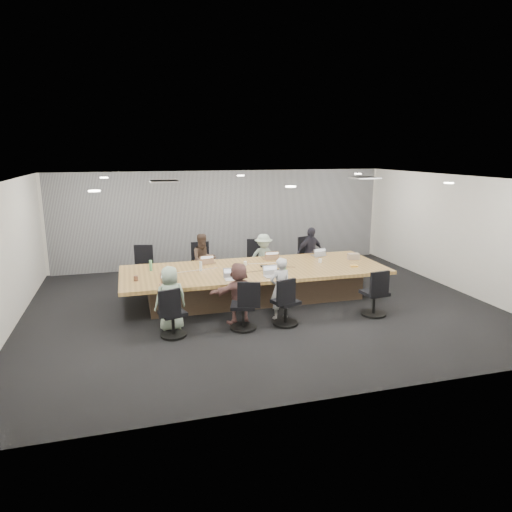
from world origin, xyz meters
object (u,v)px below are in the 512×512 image
object	(u,v)px
laptop_2	(270,258)
chair_0	(147,270)
bottle_green_right	(285,265)
laptop_6	(272,276)
bottle_green_left	(151,266)
chair_4	(173,317)
person_4	(170,298)
person_3	(310,253)
laptop_5	(232,279)
chair_2	(260,262)
laptop_3	(318,255)
person_5	(239,293)
person_6	(280,288)
chair_3	(305,259)
chair_6	(286,306)
canvas_bag	(353,256)
person_2	(263,258)
mug_brown	(136,278)
bottle_clear	(201,266)
person_1	(204,260)
snack_packet	(354,266)
laptop_4	(168,284)
stapler	(279,271)
chair_5	(243,309)
conference_table	(255,282)
chair_7	(374,297)
laptop_1	(207,262)
chair_1	(202,266)

from	to	relation	value
laptop_2	chair_0	bearing A→B (deg)	-16.00
chair_0	bottle_green_right	bearing A→B (deg)	159.74
laptop_6	bottle_green_left	bearing A→B (deg)	151.04
chair_4	person_4	bearing A→B (deg)	73.29
laptop_2	person_3	xyz separation A→B (m)	(1.31, 0.55, -0.06)
laptop_5	chair_2	bearing A→B (deg)	64.74
laptop_3	person_5	bearing A→B (deg)	28.44
person_4	person_6	size ratio (longest dim) A/B	0.98
person_3	laptop_6	xyz separation A→B (m)	(-1.76, -2.15, 0.06)
chair_3	chair_6	xyz separation A→B (m)	(-1.76, -3.40, -0.04)
laptop_3	chair_3	bearing A→B (deg)	-100.84
person_3	canvas_bag	xyz separation A→B (m)	(0.67, -1.16, 0.12)
person_2	canvas_bag	size ratio (longest dim) A/B	4.70
laptop_3	mug_brown	size ratio (longest dim) A/B	3.16
laptop_2	bottle_clear	xyz separation A→B (m)	(-1.84, -0.70, 0.10)
person_3	bottle_clear	world-z (taller)	person_3
chair_3	bottle_green_left	xyz separation A→B (m)	(-4.23, -1.28, 0.43)
person_3	person_6	xyz separation A→B (m)	(-1.76, -2.70, -0.05)
mug_brown	person_5	bearing A→B (deg)	-27.75
person_1	snack_packet	world-z (taller)	person_1
person_3	laptop_3	xyz separation A→B (m)	(-0.00, -0.55, 0.06)
laptop_2	snack_packet	xyz separation A→B (m)	(1.64, -1.30, 0.01)
laptop_4	stapler	distance (m)	2.47
person_2	laptop_6	xyz separation A→B (m)	(-0.45, -2.15, 0.12)
chair_5	mug_brown	world-z (taller)	mug_brown
conference_table	laptop_3	size ratio (longest dim) A/B	17.72
bottle_green_right	snack_packet	xyz separation A→B (m)	(1.66, -0.14, -0.11)
person_2	laptop_3	xyz separation A→B (m)	(1.31, -0.55, 0.12)
chair_0	laptop_3	xyz separation A→B (m)	(4.27, -0.90, 0.31)
laptop_5	canvas_bag	distance (m)	3.45
canvas_bag	stapler	bearing A→B (deg)	-162.22
chair_4	laptop_5	size ratio (longest dim) A/B	2.49
laptop_4	chair_0	bearing A→B (deg)	89.24
chair_7	person_5	size ratio (longest dim) A/B	0.65
person_3	chair_5	bearing A→B (deg)	-142.89
person_4	chair_4	bearing A→B (deg)	78.44
stapler	laptop_5	bearing A→B (deg)	-147.99
chair_4	laptop_5	world-z (taller)	laptop_5
chair_0	stapler	distance (m)	3.56
person_4	bottle_green_right	distance (m)	2.83
laptop_3	bottle_clear	bearing A→B (deg)	1.62
person_2	conference_table	bearing A→B (deg)	-106.20
person_5	laptop_6	distance (m)	1.03
laptop_1	stapler	world-z (taller)	stapler
chair_1	laptop_2	bearing A→B (deg)	149.64
person_2	person_4	xyz separation A→B (m)	(-2.66, -2.70, -0.00)
conference_table	person_2	size ratio (longest dim) A/B	4.74
chair_4	bottle_clear	distance (m)	2.03
laptop_1	snack_packet	bearing A→B (deg)	146.42
chair_0	chair_3	size ratio (longest dim) A/B	1.01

